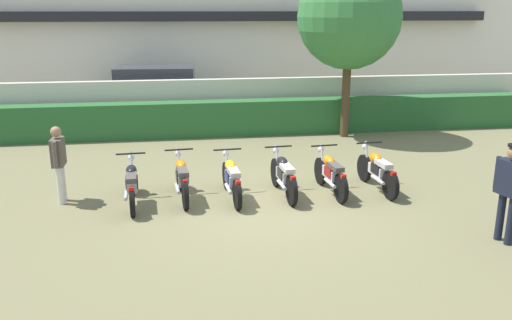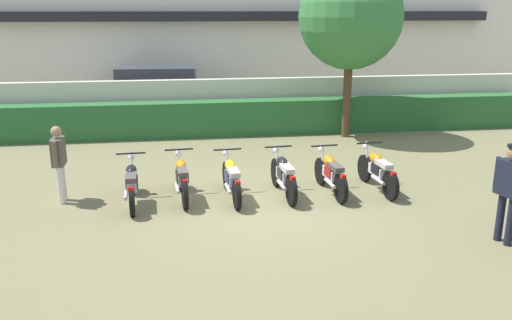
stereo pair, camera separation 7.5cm
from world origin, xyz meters
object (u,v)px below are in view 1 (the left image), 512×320
Objects in this scene: parked_car at (161,94)px; tree_near_inspector at (349,17)px; motorcycle_in_row_0 at (132,183)px; motorcycle_in_row_5 at (377,170)px; officer_0 at (510,185)px; motorcycle_in_row_2 at (231,178)px; motorcycle_in_row_1 at (182,178)px; motorcycle_in_row_4 at (331,173)px; inspector_person at (59,158)px; motorcycle_in_row_3 at (283,175)px.

parked_car is 7.17m from tree_near_inspector.
parked_car is 2.40× the size of motorcycle_in_row_0.
officer_0 is (1.15, -2.92, 0.57)m from motorcycle_in_row_5.
motorcycle_in_row_2 is 1.10× the size of officer_0.
tree_near_inspector is 2.79× the size of motorcycle_in_row_1.
motorcycle_in_row_0 is at bearing -88.88° from parked_car.
motorcycle_in_row_4 is 0.97× the size of motorcycle_in_row_5.
motorcycle_in_row_4 is at bearing 88.25° from motorcycle_in_row_5.
parked_car is 8.49m from inspector_person.
motorcycle_in_row_5 is at bearing -95.21° from motorcycle_in_row_1.
motorcycle_in_row_4 is (4.15, 0.06, 0.01)m from motorcycle_in_row_0.
motorcycle_in_row_5 is at bearing -81.84° from officer_0.
motorcycle_in_row_1 reaches higher than motorcycle_in_row_5.
motorcycle_in_row_3 is 0.98× the size of motorcycle_in_row_5.
motorcycle_in_row_1 is 1.16× the size of inspector_person.
parked_car reaches higher than inspector_person.
motorcycle_in_row_4 is 3.67m from officer_0.
officer_0 is (4.35, -2.84, 0.57)m from motorcycle_in_row_2.
motorcycle_in_row_4 is 1.08× the size of officer_0.
motorcycle_in_row_0 is (-6.09, -5.13, -3.15)m from tree_near_inspector.
officer_0 reaches higher than motorcycle_in_row_2.
parked_car is at bearing 24.75° from motorcycle_in_row_5.
parked_car is at bearing -75.80° from officer_0.
motorcycle_in_row_3 is at bearing -54.97° from officer_0.
motorcycle_in_row_5 is 6.68m from inspector_person.
parked_car reaches higher than officer_0.
motorcycle_in_row_2 is at bearing 86.29° from motorcycle_in_row_4.
parked_car is 0.90× the size of tree_near_inspector.
motorcycle_in_row_1 is at bearing -135.63° from tree_near_inspector.
officer_0 is at bearing -146.72° from motorcycle_in_row_4.
inspector_person is (-1.44, 0.34, 0.49)m from motorcycle_in_row_0.
motorcycle_in_row_3 is (2.70, -8.55, -0.48)m from parked_car.
motorcycle_in_row_1 is 3.16m from motorcycle_in_row_4.
motorcycle_in_row_1 reaches higher than motorcycle_in_row_2.
motorcycle_in_row_1 is 1.07× the size of officer_0.
inspector_person is at bearing 82.74° from motorcycle_in_row_4.
motorcycle_in_row_5 is at bearing -91.47° from motorcycle_in_row_4.
motorcycle_in_row_4 is at bearing -62.53° from parked_car.
motorcycle_in_row_1 is 2.49m from inspector_person.
motorcycle_in_row_1 is at bearing -85.07° from motorcycle_in_row_0.
motorcycle_in_row_2 is at bearing -128.62° from tree_near_inspector.
motorcycle_in_row_5 is at bearing -99.85° from tree_near_inspector.
officer_0 is (3.23, -2.88, 0.56)m from motorcycle_in_row_3.
tree_near_inspector reaches higher than motorcycle_in_row_1.
parked_car is at bearing -6.35° from motorcycle_in_row_0.
motorcycle_in_row_4 is at bearing -2.91° from inspector_person.
tree_near_inspector is 7.24m from motorcycle_in_row_2.
motorcycle_in_row_4 is at bearing -96.36° from motorcycle_in_row_1.
motorcycle_in_row_5 is (1.07, 0.05, 0.00)m from motorcycle_in_row_4.
officer_0 is (5.94, -11.43, 0.08)m from parked_car.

